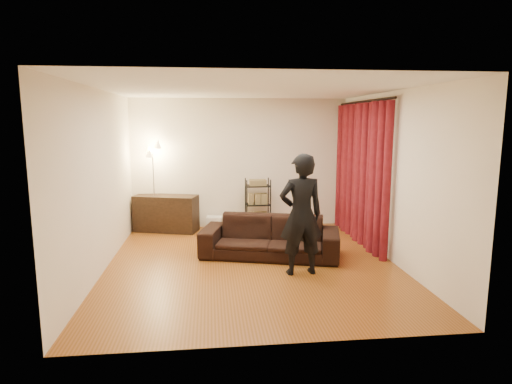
{
  "coord_description": "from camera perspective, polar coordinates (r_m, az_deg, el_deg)",
  "views": [
    {
      "loc": [
        -0.64,
        -6.47,
        2.23
      ],
      "look_at": [
        0.1,
        0.3,
        1.1
      ],
      "focal_mm": 30.0,
      "sensor_mm": 36.0,
      "label": 1
    }
  ],
  "objects": [
    {
      "name": "storage_boxes",
      "position": [
        9.02,
        -5.58,
        -4.08
      ],
      "size": [
        0.35,
        0.29,
        0.26
      ],
      "primitive_type": null,
      "rotation": [
        0.0,
        0.0,
        -0.15
      ],
      "color": "silver",
      "rests_on": "ground"
    },
    {
      "name": "wall_back",
      "position": [
        9.03,
        -2.15,
        3.83
      ],
      "size": [
        5.0,
        0.0,
        5.0
      ],
      "primitive_type": "plane",
      "rotation": [
        1.57,
        0.0,
        0.0
      ],
      "color": "silver",
      "rests_on": "ground"
    },
    {
      "name": "floor",
      "position": [
        6.87,
        -0.57,
        -9.52
      ],
      "size": [
        5.0,
        5.0,
        0.0
      ],
      "primitive_type": "plane",
      "color": "brown",
      "rests_on": "ground"
    },
    {
      "name": "floor_lamp",
      "position": [
        8.86,
        -13.46,
        0.5
      ],
      "size": [
        0.33,
        0.33,
        1.79
      ],
      "primitive_type": null,
      "rotation": [
        0.0,
        0.0,
        0.01
      ],
      "color": "silver",
      "rests_on": "ground"
    },
    {
      "name": "curtain",
      "position": [
        8.14,
        13.72,
        2.42
      ],
      "size": [
        0.22,
        2.65,
        2.55
      ],
      "primitive_type": null,
      "color": "maroon",
      "rests_on": "ground"
    },
    {
      "name": "wire_shelf",
      "position": [
        8.84,
        0.24,
        -1.65
      ],
      "size": [
        0.52,
        0.4,
        1.06
      ],
      "primitive_type": null,
      "rotation": [
        0.0,
        0.0,
        -0.14
      ],
      "color": "black",
      "rests_on": "ground"
    },
    {
      "name": "person",
      "position": [
        6.24,
        6.02,
        -3.03
      ],
      "size": [
        0.69,
        0.49,
        1.78
      ],
      "primitive_type": "imported",
      "rotation": [
        0.0,
        0.0,
        3.24
      ],
      "color": "black",
      "rests_on": "ground"
    },
    {
      "name": "wall_right",
      "position": [
        7.14,
        17.71,
        1.9
      ],
      "size": [
        0.0,
        5.0,
        5.0
      ],
      "primitive_type": "plane",
      "rotation": [
        1.57,
        0.0,
        -1.57
      ],
      "color": "silver",
      "rests_on": "ground"
    },
    {
      "name": "ceiling",
      "position": [
        6.51,
        -0.6,
        13.56
      ],
      "size": [
        5.0,
        5.0,
        0.0
      ],
      "primitive_type": "plane",
      "rotation": [
        3.14,
        0.0,
        0.0
      ],
      "color": "white",
      "rests_on": "ground"
    },
    {
      "name": "wall_left",
      "position": [
        6.72,
        -20.05,
        1.33
      ],
      "size": [
        0.0,
        5.0,
        5.0
      ],
      "primitive_type": "plane",
      "rotation": [
        1.57,
        0.0,
        1.57
      ],
      "color": "silver",
      "rests_on": "ground"
    },
    {
      "name": "sofa",
      "position": [
        7.14,
        1.88,
        -6.01
      ],
      "size": [
        2.41,
        1.43,
        0.66
      ],
      "primitive_type": "imported",
      "rotation": [
        0.0,
        0.0,
        -0.26
      ],
      "color": "black",
      "rests_on": "ground"
    },
    {
      "name": "curtain_rod",
      "position": [
        8.1,
        14.22,
        11.62
      ],
      "size": [
        0.04,
        2.65,
        0.04
      ],
      "primitive_type": "cylinder",
      "rotation": [
        1.57,
        0.0,
        0.0
      ],
      "color": "black",
      "rests_on": "wall_right"
    },
    {
      "name": "media_cabinet",
      "position": [
        8.93,
        -11.88,
        -2.8
      ],
      "size": [
        1.35,
        0.81,
        0.74
      ],
      "primitive_type": "cube",
      "rotation": [
        0.0,
        0.0,
        -0.28
      ],
      "color": "black",
      "rests_on": "ground"
    },
    {
      "name": "wall_front",
      "position": [
        4.11,
        2.86,
        -2.94
      ],
      "size": [
        5.0,
        0.0,
        5.0
      ],
      "primitive_type": "plane",
      "rotation": [
        -1.57,
        0.0,
        0.0
      ],
      "color": "silver",
      "rests_on": "ground"
    }
  ]
}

